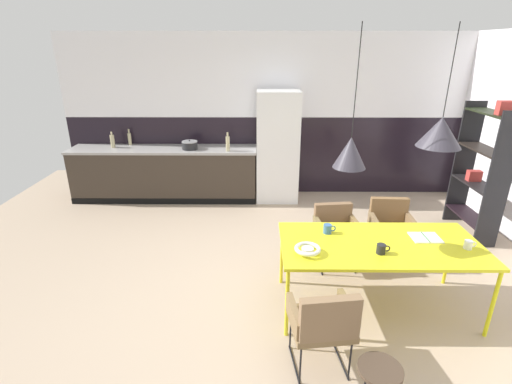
# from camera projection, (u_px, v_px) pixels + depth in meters

# --- Properties ---
(ground_plane) EXTENTS (9.01, 9.01, 0.00)m
(ground_plane) POSITION_uv_depth(u_px,v_px,m) (272.00, 304.00, 3.90)
(ground_plane) COLOR tan
(back_wall_splashback_dark) EXTENTS (6.93, 0.12, 1.37)m
(back_wall_splashback_dark) POSITION_uv_depth(u_px,v_px,m) (266.00, 155.00, 6.74)
(back_wall_splashback_dark) COLOR black
(back_wall_splashback_dark) RESTS_ON ground
(back_wall_panel_upper) EXTENTS (6.93, 0.12, 1.37)m
(back_wall_panel_upper) POSITION_uv_depth(u_px,v_px,m) (267.00, 76.00, 6.24)
(back_wall_panel_upper) COLOR white
(back_wall_panel_upper) RESTS_ON back_wall_splashback_dark
(kitchen_counter) EXTENTS (3.15, 0.63, 0.90)m
(kitchen_counter) POSITION_uv_depth(u_px,v_px,m) (166.00, 173.00, 6.50)
(kitchen_counter) COLOR #362D24
(kitchen_counter) RESTS_ON ground
(refrigerator_column) EXTENTS (0.70, 0.60, 1.85)m
(refrigerator_column) POSITION_uv_depth(u_px,v_px,m) (277.00, 147.00, 6.32)
(refrigerator_column) COLOR silver
(refrigerator_column) RESTS_ON ground
(dining_table) EXTENTS (1.92, 0.91, 0.74)m
(dining_table) POSITION_uv_depth(u_px,v_px,m) (380.00, 247.00, 3.62)
(dining_table) COLOR yellow
(dining_table) RESTS_ON ground
(armchair_near_window) EXTENTS (0.53, 0.52, 0.74)m
(armchair_near_window) POSITION_uv_depth(u_px,v_px,m) (335.00, 226.00, 4.49)
(armchair_near_window) COLOR brown
(armchair_near_window) RESTS_ON ground
(armchair_far_side) EXTENTS (0.54, 0.52, 0.81)m
(armchair_far_side) POSITION_uv_depth(u_px,v_px,m) (324.00, 320.00, 2.92)
(armchair_far_side) COLOR brown
(armchair_far_side) RESTS_ON ground
(armchair_corner_seat) EXTENTS (0.51, 0.49, 0.77)m
(armchair_corner_seat) POSITION_uv_depth(u_px,v_px,m) (390.00, 222.00, 4.58)
(armchair_corner_seat) COLOR brown
(armchair_corner_seat) RESTS_ON ground
(fruit_bowl) EXTENTS (0.24, 0.24, 0.07)m
(fruit_bowl) POSITION_uv_depth(u_px,v_px,m) (308.00, 249.00, 3.42)
(fruit_bowl) COLOR silver
(fruit_bowl) RESTS_ON dining_table
(open_book) EXTENTS (0.28, 0.23, 0.02)m
(open_book) POSITION_uv_depth(u_px,v_px,m) (425.00, 238.00, 3.70)
(open_book) COLOR white
(open_book) RESTS_ON dining_table
(mug_white_ceramic) EXTENTS (0.12, 0.07, 0.08)m
(mug_white_ceramic) POSITION_uv_depth(u_px,v_px,m) (469.00, 245.00, 3.50)
(mug_white_ceramic) COLOR white
(mug_white_ceramic) RESTS_ON dining_table
(mug_short_terracotta) EXTENTS (0.13, 0.08, 0.09)m
(mug_short_terracotta) POSITION_uv_depth(u_px,v_px,m) (328.00, 229.00, 3.79)
(mug_short_terracotta) COLOR #335B93
(mug_short_terracotta) RESTS_ON dining_table
(mug_wide_latte) EXTENTS (0.13, 0.08, 0.09)m
(mug_wide_latte) POSITION_uv_depth(u_px,v_px,m) (381.00, 249.00, 3.42)
(mug_wide_latte) COLOR black
(mug_wide_latte) RESTS_ON dining_table
(cooking_pot) EXTENTS (0.26, 0.26, 0.16)m
(cooking_pot) POSITION_uv_depth(u_px,v_px,m) (190.00, 145.00, 6.25)
(cooking_pot) COLOR black
(cooking_pot) RESTS_ON kitchen_counter
(bottle_vinegar_dark) EXTENTS (0.06, 0.06, 0.31)m
(bottle_vinegar_dark) POSITION_uv_depth(u_px,v_px,m) (228.00, 143.00, 6.11)
(bottle_vinegar_dark) COLOR tan
(bottle_vinegar_dark) RESTS_ON kitchen_counter
(bottle_oil_tall) EXTENTS (0.06, 0.06, 0.28)m
(bottle_oil_tall) POSITION_uv_depth(u_px,v_px,m) (130.00, 139.00, 6.51)
(bottle_oil_tall) COLOR tan
(bottle_oil_tall) RESTS_ON kitchen_counter
(bottle_wine_green) EXTENTS (0.07, 0.07, 0.27)m
(bottle_wine_green) POSITION_uv_depth(u_px,v_px,m) (112.00, 141.00, 6.34)
(bottle_wine_green) COLOR tan
(bottle_wine_green) RESTS_ON kitchen_counter
(side_stool) EXTENTS (0.31, 0.31, 0.43)m
(side_stool) POSITION_uv_depth(u_px,v_px,m) (380.00, 373.00, 2.61)
(side_stool) COLOR #423326
(side_stool) RESTS_ON ground
(open_shelf_unit) EXTENTS (0.30, 0.89, 1.89)m
(open_shelf_unit) POSITION_uv_depth(u_px,v_px,m) (481.00, 168.00, 5.07)
(open_shelf_unit) COLOR black
(open_shelf_unit) RESTS_ON ground
(pendant_lamp_over_table_near) EXTENTS (0.29, 0.29, 1.18)m
(pendant_lamp_over_table_near) POSITION_uv_depth(u_px,v_px,m) (350.00, 152.00, 3.25)
(pendant_lamp_over_table_near) COLOR black
(pendant_lamp_over_table_far) EXTENTS (0.37, 0.37, 1.00)m
(pendant_lamp_over_table_far) POSITION_uv_depth(u_px,v_px,m) (440.00, 132.00, 3.22)
(pendant_lamp_over_table_far) COLOR black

